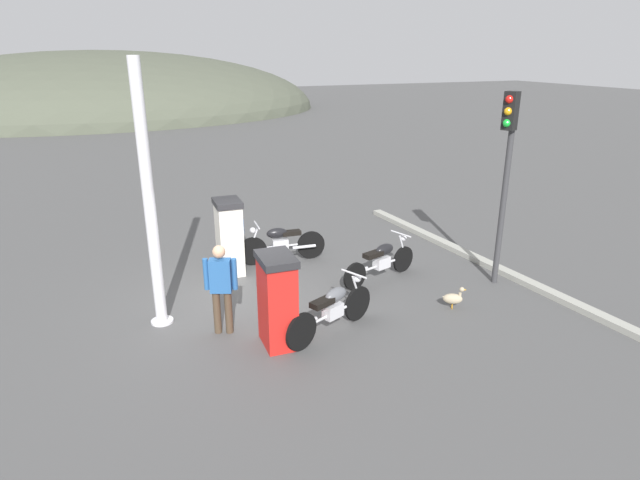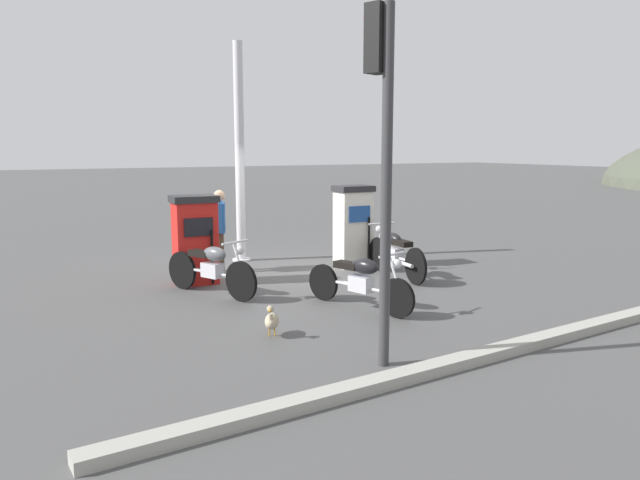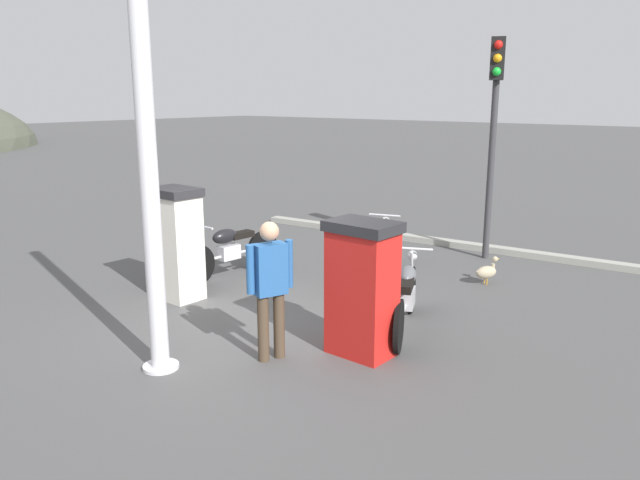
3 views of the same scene
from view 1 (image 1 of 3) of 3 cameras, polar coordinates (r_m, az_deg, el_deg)
The scene contains 12 objects.
ground_plane at distance 10.64m, azimuth -7.78°, elevation -6.73°, with size 120.00×120.00×0.00m, color #4C4C4C.
fuel_pump_near at distance 8.88m, azimuth -4.52°, elevation -6.35°, with size 0.62×0.82×1.59m.
fuel_pump_far at distance 11.82m, azimuth -9.57°, elevation 0.37°, with size 0.62×0.76×1.67m.
motorcycle_near_pump at distance 9.32m, azimuth 1.29°, elevation -7.26°, with size 1.93×0.96×0.96m.
motorcycle_far_pump at distance 12.42m, azimuth -4.18°, elevation -0.21°, with size 2.05×0.56×0.97m.
motorcycle_extra at distance 11.51m, azimuth 6.50°, elevation -2.11°, with size 1.98×0.80×0.93m.
attendant_person at distance 9.30m, azimuth -10.45°, elevation -4.60°, with size 0.56×0.32×1.62m.
wandering_duck at distance 10.59m, azimuth 13.93°, elevation -5.99°, with size 0.43×0.34×0.45m.
roadside_traffic_light at distance 11.24m, azimuth 19.19°, elevation 8.24°, with size 0.40×0.30×3.94m.
canopy_support_pole at distance 9.50m, azimuth -17.63°, elevation 3.63°, with size 0.40×0.40×4.60m.
road_edge_kerb at distance 13.02m, azimuth 16.60°, elevation -2.07°, with size 0.93×8.81×0.12m.
distant_hill_main at distance 47.21m, azimuth -22.17°, elevation 12.51°, with size 34.39×25.98×9.23m.
Camera 1 is at (-2.31, -9.27, 4.69)m, focal length 30.20 mm.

